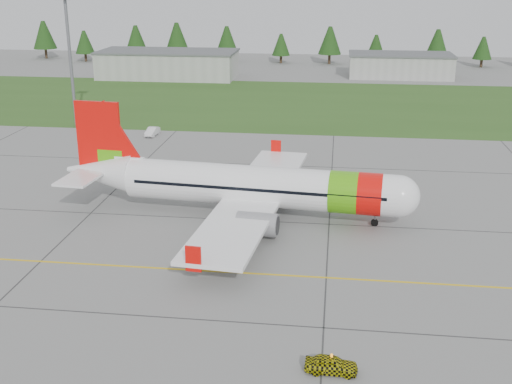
# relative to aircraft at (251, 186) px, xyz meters

# --- Properties ---
(ground) EXTENTS (320.00, 320.00, 0.00)m
(ground) POSITION_rel_aircraft_xyz_m (-1.88, -21.37, -3.27)
(ground) COLOR gray
(ground) RESTS_ON ground
(aircraft) EXTENTS (37.48, 34.68, 11.36)m
(aircraft) POSITION_rel_aircraft_xyz_m (0.00, 0.00, 0.00)
(aircraft) COLOR white
(aircraft) RESTS_ON ground
(follow_me_car) EXTENTS (1.18, 1.38, 3.37)m
(follow_me_car) POSITION_rel_aircraft_xyz_m (8.73, -26.70, -1.59)
(follow_me_car) COLOR #CEC90B
(follow_me_car) RESTS_ON ground
(service_van) EXTENTS (1.43, 1.36, 3.93)m
(service_van) POSITION_rel_aircraft_xyz_m (-19.82, 32.27, -1.31)
(service_van) COLOR silver
(service_van) RESTS_ON ground
(grass_strip) EXTENTS (320.00, 50.00, 0.03)m
(grass_strip) POSITION_rel_aircraft_xyz_m (-1.88, 60.63, -3.26)
(grass_strip) COLOR #30561E
(grass_strip) RESTS_ON ground
(taxi_guideline) EXTENTS (120.00, 0.25, 0.02)m
(taxi_guideline) POSITION_rel_aircraft_xyz_m (-1.88, -13.37, -3.26)
(taxi_guideline) COLOR gold
(taxi_guideline) RESTS_ON ground
(hangar_west) EXTENTS (32.00, 14.00, 6.00)m
(hangar_west) POSITION_rel_aircraft_xyz_m (-31.88, 88.63, -0.27)
(hangar_west) COLOR #A8A8A3
(hangar_west) RESTS_ON ground
(hangar_east) EXTENTS (24.00, 12.00, 5.20)m
(hangar_east) POSITION_rel_aircraft_xyz_m (23.12, 96.63, -0.67)
(hangar_east) COLOR #A8A8A3
(hangar_east) RESTS_ON ground
(floodlight_mast) EXTENTS (0.50, 0.50, 20.00)m
(floodlight_mast) POSITION_rel_aircraft_xyz_m (-33.88, 36.63, 6.73)
(floodlight_mast) COLOR slate
(floodlight_mast) RESTS_ON ground
(treeline) EXTENTS (160.00, 8.00, 10.00)m
(treeline) POSITION_rel_aircraft_xyz_m (-1.88, 116.63, 1.73)
(treeline) COLOR #1C3F14
(treeline) RESTS_ON ground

